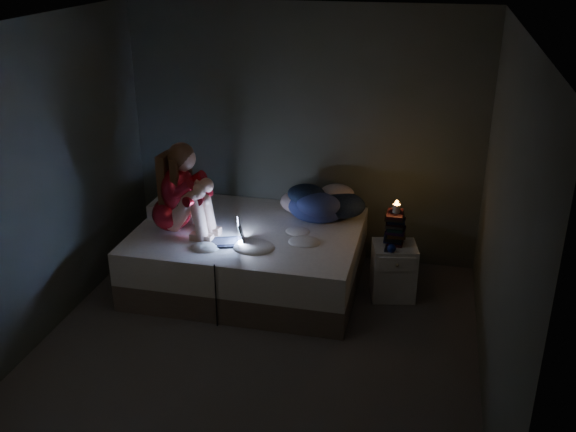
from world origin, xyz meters
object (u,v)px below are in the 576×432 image
(phone, at_px, (387,248))
(candle, at_px, (397,206))
(nightstand, at_px, (393,271))
(bed, at_px, (249,256))
(woman, at_px, (170,188))
(laptop, at_px, (226,232))

(phone, bearing_deg, candle, 82.58)
(phone, bearing_deg, nightstand, 62.88)
(phone, bearing_deg, bed, -167.17)
(bed, xyz_separation_m, woman, (-0.67, -0.22, 0.74))
(candle, bearing_deg, bed, -174.55)
(woman, bearing_deg, candle, 15.66)
(bed, height_order, phone, bed)
(nightstand, distance_m, candle, 0.63)
(candle, bearing_deg, phone, -110.85)
(candle, relative_size, phone, 0.57)
(laptop, relative_size, nightstand, 0.61)
(phone, bearing_deg, laptop, -153.44)
(woman, distance_m, phone, 2.07)
(woman, xyz_separation_m, nightstand, (2.07, 0.29, -0.76))
(laptop, height_order, nightstand, laptop)
(bed, relative_size, laptop, 6.51)
(bed, bearing_deg, nightstand, 2.87)
(laptop, distance_m, phone, 1.48)
(woman, xyz_separation_m, phone, (1.99, 0.20, -0.49))
(laptop, distance_m, nightstand, 1.61)
(woman, xyz_separation_m, laptop, (0.57, -0.13, -0.33))
(bed, xyz_separation_m, nightstand, (1.39, 0.07, -0.03))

